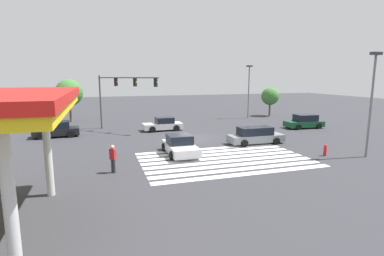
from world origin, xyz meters
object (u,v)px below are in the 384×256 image
(traffic_signal_mast, at_px, (120,89))
(tree_corner_a, at_px, (69,93))
(car_0, at_px, (57,130))
(car_1, at_px, (256,136))
(fire_hydrant, at_px, (325,150))
(street_light_pole_a, at_px, (249,86))
(car_3, at_px, (180,146))
(street_light_pole_b, at_px, (372,95))
(tree_corner_c, at_px, (270,96))
(car_2, at_px, (163,124))
(pedestrian, at_px, (113,157))
(car_4, at_px, (304,122))

(traffic_signal_mast, relative_size, tree_corner_a, 1.09)
(car_0, bearing_deg, traffic_signal_mast, -170.04)
(car_1, xyz_separation_m, fire_hydrant, (2.88, -5.16, -0.28))
(car_0, distance_m, street_light_pole_a, 25.03)
(car_0, bearing_deg, car_3, 129.67)
(street_light_pole_b, bearing_deg, traffic_signal_mast, 134.69)
(car_1, distance_m, fire_hydrant, 5.92)
(street_light_pole_b, xyz_separation_m, tree_corner_c, (5.72, 22.27, -1.61))
(car_2, bearing_deg, traffic_signal_mast, -17.99)
(car_1, xyz_separation_m, car_3, (-7.20, -1.49, -0.05))
(car_2, relative_size, car_3, 0.99)
(street_light_pole_b, bearing_deg, car_3, 159.29)
(car_2, relative_size, pedestrian, 2.48)
(car_4, height_order, street_light_pole_a, street_light_pole_a)
(car_0, xyz_separation_m, tree_corner_a, (0.46, 10.02, 3.06))
(street_light_pole_b, bearing_deg, car_4, 72.32)
(traffic_signal_mast, relative_size, car_4, 1.37)
(tree_corner_c, bearing_deg, car_0, -165.07)
(tree_corner_c, bearing_deg, car_1, -125.17)
(car_3, height_order, street_light_pole_b, street_light_pole_b)
(car_0, xyz_separation_m, street_light_pole_b, (22.42, -14.76, 3.83))
(car_2, bearing_deg, fire_hydrant, 121.75)
(tree_corner_c, bearing_deg, traffic_signal_mast, -164.95)
(car_3, bearing_deg, street_light_pole_b, 69.62)
(traffic_signal_mast, distance_m, car_2, 5.91)
(traffic_signal_mast, distance_m, tree_corner_a, 10.22)
(car_2, bearing_deg, tree_corner_c, -159.51)
(traffic_signal_mast, distance_m, car_4, 20.82)
(fire_hydrant, bearing_deg, street_light_pole_a, 78.17)
(tree_corner_a, bearing_deg, car_0, -92.62)
(pedestrian, bearing_deg, car_3, -16.69)
(car_4, height_order, tree_corner_c, tree_corner_c)
(tree_corner_c, bearing_deg, tree_corner_a, 174.81)
(fire_hydrant, bearing_deg, tree_corner_c, 68.40)
(car_1, bearing_deg, car_0, 153.69)
(tree_corner_a, relative_size, tree_corner_c, 1.30)
(car_0, bearing_deg, car_1, 148.84)
(traffic_signal_mast, distance_m, car_3, 12.65)
(street_light_pole_a, distance_m, fire_hydrant, 20.72)
(car_4, bearing_deg, car_3, 25.32)
(car_1, relative_size, pedestrian, 2.85)
(car_1, bearing_deg, car_2, 126.02)
(car_4, xyz_separation_m, street_light_pole_a, (-2.24, 9.24, 3.70))
(pedestrian, distance_m, street_light_pole_a, 27.50)
(street_light_pole_b, xyz_separation_m, fire_hydrant, (-2.65, 1.14, -4.08))
(car_1, distance_m, street_light_pole_a, 16.76)
(car_2, distance_m, car_4, 15.97)
(tree_corner_a, bearing_deg, street_light_pole_a, -9.05)
(car_0, bearing_deg, street_light_pole_a, -169.85)
(traffic_signal_mast, height_order, car_1, traffic_signal_mast)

